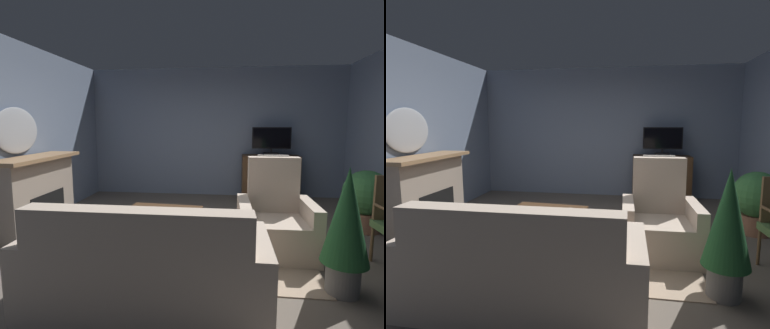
{
  "view_description": "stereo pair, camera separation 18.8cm",
  "coord_description": "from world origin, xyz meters",
  "views": [
    {
      "loc": [
        0.29,
        -3.78,
        1.56
      ],
      "look_at": [
        -0.21,
        0.39,
        0.99
      ],
      "focal_mm": 28.61,
      "sensor_mm": 36.0,
      "label": 1
    },
    {
      "loc": [
        0.48,
        -3.75,
        1.56
      ],
      "look_at": [
        -0.21,
        0.39,
        0.99
      ],
      "focal_mm": 28.61,
      "sensor_mm": 36.0,
      "label": 2
    }
  ],
  "objects": [
    {
      "name": "ground_plane",
      "position": [
        0.0,
        0.0,
        -0.02
      ],
      "size": [
        5.96,
        6.25,
        0.04
      ],
      "primitive_type": "cube",
      "color": "#665B51"
    },
    {
      "name": "wall_back",
      "position": [
        0.0,
        2.88,
        1.36
      ],
      "size": [
        5.96,
        0.1,
        2.72
      ],
      "primitive_type": "cube",
      "color": "slate",
      "rests_on": "ground_plane"
    },
    {
      "name": "wall_left",
      "position": [
        -2.73,
        0.0,
        1.36
      ],
      "size": [
        0.1,
        6.25,
        2.72
      ],
      "primitive_type": "cube",
      "color": "slate",
      "rests_on": "ground_plane"
    },
    {
      "name": "rug_central",
      "position": [
        0.01,
        -0.04,
        0.01
      ],
      "size": [
        2.51,
        2.19,
        0.01
      ],
      "primitive_type": "cube",
      "color": "tan",
      "rests_on": "ground_plane"
    },
    {
      "name": "fireplace",
      "position": [
        -2.4,
        0.18,
        0.52
      ],
      "size": [
        0.84,
        1.6,
        1.1
      ],
      "color": "#4C4C51",
      "rests_on": "ground_plane"
    },
    {
      "name": "wall_mirror_oval",
      "position": [
        -2.65,
        0.18,
        1.46
      ],
      "size": [
        0.06,
        0.91,
        0.65
      ],
      "primitive_type": "ellipsoid",
      "color": "#B2B7BF"
    },
    {
      "name": "tv_cabinet",
      "position": [
        1.14,
        2.53,
        0.44
      ],
      "size": [
        1.13,
        0.49,
        0.92
      ],
      "color": "#352315",
      "rests_on": "ground_plane"
    },
    {
      "name": "television",
      "position": [
        1.14,
        2.47,
        1.22
      ],
      "size": [
        0.76,
        0.2,
        0.57
      ],
      "color": "black",
      "rests_on": "tv_cabinet"
    },
    {
      "name": "coffee_table",
      "position": [
        -0.52,
        -0.05,
        0.41
      ],
      "size": [
        0.98,
        0.58,
        0.47
      ],
      "color": "#4C331E",
      "rests_on": "ground_plane"
    },
    {
      "name": "tv_remote",
      "position": [
        -0.56,
        -0.17,
        0.48
      ],
      "size": [
        0.07,
        0.17,
        0.02
      ],
      "primitive_type": "cube",
      "rotation": [
        0.0,
        0.0,
        1.45
      ],
      "color": "black",
      "rests_on": "coffee_table"
    },
    {
      "name": "folded_newspaper",
      "position": [
        -0.34,
        -0.12,
        0.47
      ],
      "size": [
        0.36,
        0.31,
        0.01
      ],
      "primitive_type": "cube",
      "rotation": [
        0.0,
        0.0,
        0.35
      ],
      "color": "silver",
      "rests_on": "coffee_table"
    },
    {
      "name": "sofa_floral",
      "position": [
        -0.36,
        -1.45,
        0.32
      ],
      "size": [
        2.0,
        0.89,
        0.95
      ],
      "color": "#C6B29E",
      "rests_on": "ground_plane"
    },
    {
      "name": "armchair_angled_to_table",
      "position": [
        0.87,
        -0.11,
        0.36
      ],
      "size": [
        0.9,
        0.82,
        1.16
      ],
      "color": "#C6B29E",
      "rests_on": "ground_plane"
    },
    {
      "name": "potted_plant_tall_palm_by_window",
      "position": [
        2.28,
        0.8,
        0.5
      ],
      "size": [
        0.65,
        0.65,
        0.89
      ],
      "color": "#99664C",
      "rests_on": "ground_plane"
    },
    {
      "name": "potted_plant_on_hearth_side",
      "position": [
        1.35,
        -0.98,
        0.65
      ],
      "size": [
        0.42,
        0.42,
        1.18
      ],
      "color": "slate",
      "rests_on": "ground_plane"
    }
  ]
}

